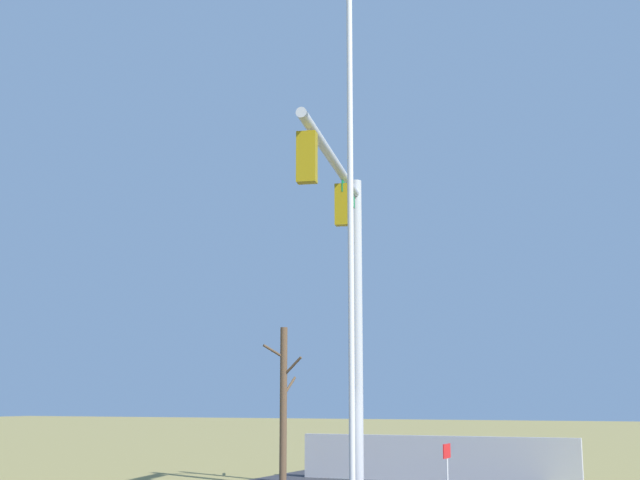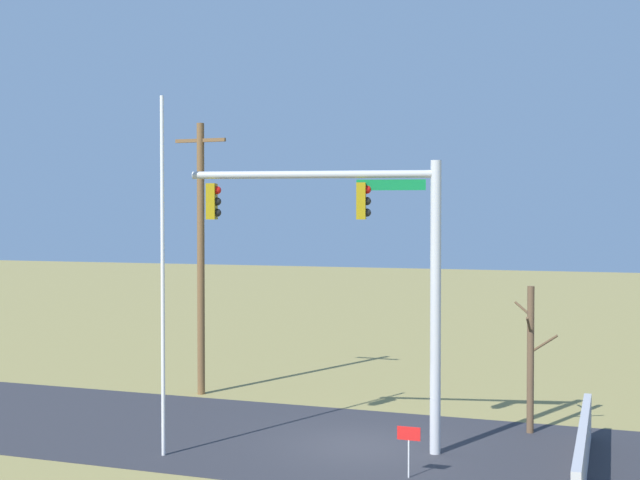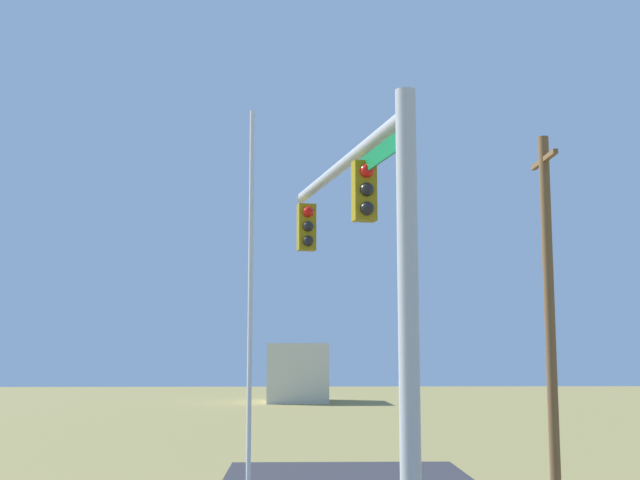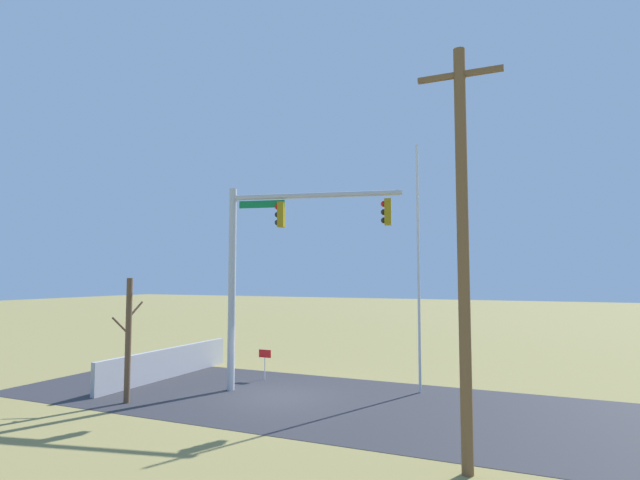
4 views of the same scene
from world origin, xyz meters
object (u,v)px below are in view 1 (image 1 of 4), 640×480
flagpole (351,250)px  bare_tree (284,401)px  signal_mast (346,265)px  open_sign (447,458)px

flagpole → bare_tree: size_ratio=2.21×
signal_mast → bare_tree: signal_mast is taller
open_sign → flagpole: bearing=-177.9°
signal_mast → flagpole: 5.52m
signal_mast → open_sign: (1.37, -1.89, -4.35)m
signal_mast → open_sign: signal_mast is taller
signal_mast → open_sign: bearing=-54.1°
signal_mast → bare_tree: (3.68, 3.37, -3.09)m
flagpole → signal_mast: bearing=22.8°
flagpole → bare_tree: 10.62m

